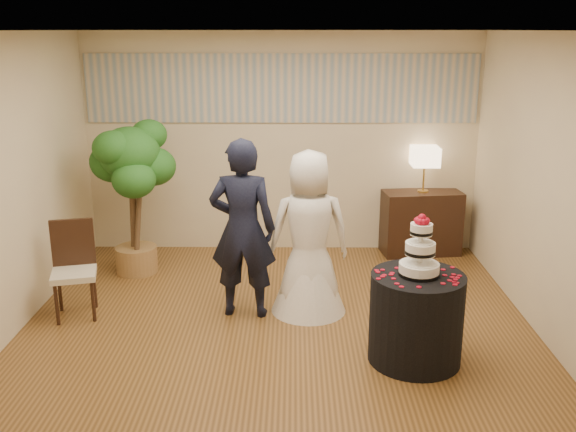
{
  "coord_description": "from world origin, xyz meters",
  "views": [
    {
      "loc": [
        0.16,
        -5.63,
        2.81
      ],
      "look_at": [
        0.1,
        0.4,
        1.05
      ],
      "focal_mm": 40.0,
      "sensor_mm": 36.0,
      "label": 1
    }
  ],
  "objects_px": {
    "groom": "(243,229)",
    "cake_table": "(416,318)",
    "ficus_tree": "(132,198)",
    "side_chair": "(74,271)",
    "bride": "(309,233)",
    "console": "(421,223)",
    "wedding_cake": "(420,245)",
    "table_lamp": "(424,170)"
  },
  "relations": [
    {
      "from": "groom",
      "to": "cake_table",
      "type": "height_order",
      "value": "groom"
    },
    {
      "from": "ficus_tree",
      "to": "side_chair",
      "type": "xyz_separation_m",
      "value": [
        -0.32,
        -1.24,
        -0.44
      ]
    },
    {
      "from": "side_chair",
      "to": "bride",
      "type": "bearing_deg",
      "value": -10.6
    },
    {
      "from": "console",
      "to": "ficus_tree",
      "type": "height_order",
      "value": "ficus_tree"
    },
    {
      "from": "bride",
      "to": "ficus_tree",
      "type": "height_order",
      "value": "ficus_tree"
    },
    {
      "from": "cake_table",
      "to": "ficus_tree",
      "type": "bearing_deg",
      "value": 144.45
    },
    {
      "from": "cake_table",
      "to": "wedding_cake",
      "type": "relative_size",
      "value": 1.49
    },
    {
      "from": "wedding_cake",
      "to": "table_lamp",
      "type": "bearing_deg",
      "value": 78.43
    },
    {
      "from": "cake_table",
      "to": "wedding_cake",
      "type": "height_order",
      "value": "wedding_cake"
    },
    {
      "from": "groom",
      "to": "ficus_tree",
      "type": "height_order",
      "value": "ficus_tree"
    },
    {
      "from": "console",
      "to": "side_chair",
      "type": "xyz_separation_m",
      "value": [
        -3.85,
        -1.96,
        0.08
      ]
    },
    {
      "from": "console",
      "to": "table_lamp",
      "type": "distance_m",
      "value": 0.7
    },
    {
      "from": "groom",
      "to": "wedding_cake",
      "type": "relative_size",
      "value": 3.35
    },
    {
      "from": "bride",
      "to": "console",
      "type": "bearing_deg",
      "value": -135.61
    },
    {
      "from": "bride",
      "to": "wedding_cake",
      "type": "height_order",
      "value": "bride"
    },
    {
      "from": "side_chair",
      "to": "cake_table",
      "type": "bearing_deg",
      "value": -29.43
    },
    {
      "from": "side_chair",
      "to": "table_lamp",
      "type": "bearing_deg",
      "value": 12.46
    },
    {
      "from": "wedding_cake",
      "to": "bride",
      "type": "bearing_deg",
      "value": 131.42
    },
    {
      "from": "cake_table",
      "to": "ficus_tree",
      "type": "distance_m",
      "value": 3.66
    },
    {
      "from": "bride",
      "to": "cake_table",
      "type": "bearing_deg",
      "value": 125.47
    },
    {
      "from": "groom",
      "to": "side_chair",
      "type": "bearing_deg",
      "value": 7.11
    },
    {
      "from": "wedding_cake",
      "to": "table_lamp",
      "type": "distance_m",
      "value": 2.89
    },
    {
      "from": "groom",
      "to": "console",
      "type": "bearing_deg",
      "value": -134.3
    },
    {
      "from": "cake_table",
      "to": "table_lamp",
      "type": "height_order",
      "value": "table_lamp"
    },
    {
      "from": "ficus_tree",
      "to": "table_lamp",
      "type": "bearing_deg",
      "value": 11.53
    },
    {
      "from": "groom",
      "to": "wedding_cake",
      "type": "xyz_separation_m",
      "value": [
        1.57,
        -0.95,
        0.16
      ]
    },
    {
      "from": "groom",
      "to": "side_chair",
      "type": "distance_m",
      "value": 1.75
    },
    {
      "from": "groom",
      "to": "wedding_cake",
      "type": "height_order",
      "value": "groom"
    },
    {
      "from": "wedding_cake",
      "to": "ficus_tree",
      "type": "xyz_separation_m",
      "value": [
        -2.95,
        2.11,
        -0.15
      ]
    },
    {
      "from": "cake_table",
      "to": "wedding_cake",
      "type": "bearing_deg",
      "value": 0.0
    },
    {
      "from": "wedding_cake",
      "to": "console",
      "type": "height_order",
      "value": "wedding_cake"
    },
    {
      "from": "wedding_cake",
      "to": "ficus_tree",
      "type": "relative_size",
      "value": 0.29
    },
    {
      "from": "groom",
      "to": "table_lamp",
      "type": "xyz_separation_m",
      "value": [
        2.15,
        1.88,
        0.2
      ]
    },
    {
      "from": "cake_table",
      "to": "side_chair",
      "type": "xyz_separation_m",
      "value": [
        -3.27,
        0.87,
        0.09
      ]
    },
    {
      "from": "groom",
      "to": "bride",
      "type": "xyz_separation_m",
      "value": [
        0.66,
        0.08,
        -0.07
      ]
    },
    {
      "from": "groom",
      "to": "bride",
      "type": "relative_size",
      "value": 1.08
    },
    {
      "from": "table_lamp",
      "to": "side_chair",
      "type": "height_order",
      "value": "table_lamp"
    },
    {
      "from": "wedding_cake",
      "to": "ficus_tree",
      "type": "distance_m",
      "value": 3.63
    },
    {
      "from": "console",
      "to": "table_lamp",
      "type": "bearing_deg",
      "value": 0.0
    },
    {
      "from": "cake_table",
      "to": "console",
      "type": "height_order",
      "value": "console"
    },
    {
      "from": "groom",
      "to": "side_chair",
      "type": "height_order",
      "value": "groom"
    },
    {
      "from": "cake_table",
      "to": "console",
      "type": "distance_m",
      "value": 2.88
    }
  ]
}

